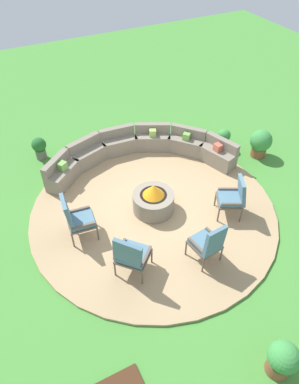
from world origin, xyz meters
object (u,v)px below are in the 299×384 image
Objects in this scene: lounge_chair_front_right at (131,255)px; potted_plant_0 at (282,359)px; curved_stone_bench at (139,151)px; lounge_chair_front_left at (76,218)px; lounge_chair_back_right at (234,196)px; potted_plant_2 at (224,138)px; potted_plant_3 at (261,142)px; fire_pit at (153,200)px; lounge_chair_back_left at (208,243)px; potted_plant_1 at (39,147)px.

lounge_chair_front_right is 3.04m from potted_plant_0.
lounge_chair_front_left reaches higher than curved_stone_bench.
potted_plant_0 is at bearing -176.89° from lounge_chair_back_right.
potted_plant_0 is 6.13m from potted_plant_2.
potted_plant_3 is at bearing -26.62° from lounge_chair_back_right.
fire_pit is at bearing 96.12° from lounge_chair_front_left.
lounge_chair_back_left is 1.32× the size of potted_plant_3.
lounge_chair_front_left is 1.50× the size of potted_plant_0.
lounge_chair_front_right reaches higher than potted_plant_0.
curved_stone_bench is at bearing 135.25° from lounge_chair_front_left.
lounge_chair_front_right is (-1.71, -3.28, 0.28)m from curved_stone_bench.
potted_plant_2 is at bearing -12.66° from curved_stone_bench.
lounge_chair_front_right reaches higher than potted_plant_1.
potted_plant_3 reaches higher than curved_stone_bench.
potted_plant_2 is (2.64, 3.14, -0.25)m from lounge_chair_back_left.
lounge_chair_back_left is at bearing -66.88° from potted_plant_1.
lounge_chair_back_right is 1.57× the size of potted_plant_1.
lounge_chair_front_left is 3.50m from lounge_chair_back_right.
potted_plant_0 is (0.15, -4.10, 0.05)m from fire_pit.
potted_plant_1 is (-2.38, 1.35, 0.01)m from curved_stone_bench.
fire_pit reaches higher than potted_plant_1.
potted_plant_2 is (2.79, 5.46, -0.05)m from potted_plant_0.
lounge_chair_back_right is at bearing -50.75° from potted_plant_1.
lounge_chair_back_right is 1.38× the size of potted_plant_0.
potted_plant_1 is at bearing 66.11° from lounge_chair_back_right.
curved_stone_bench is at bearing 86.42° from potted_plant_0.
curved_stone_bench is 4.20× the size of lounge_chair_front_right.
lounge_chair_back_right is 1.61× the size of potted_plant_2.
lounge_chair_front_left is at bearing -164.17° from potted_plant_2.
potted_plant_2 is at bearing 112.21° from lounge_chair_front_left.
lounge_chair_back_left is (2.11, -1.79, -0.02)m from lounge_chair_front_left.
potted_plant_3 is at bearing -25.45° from potted_plant_1.
potted_plant_2 is (2.94, 1.36, 0.00)m from fire_pit.
lounge_chair_front_right reaches higher than potted_plant_3.
curved_stone_bench is 3.01m from lounge_chair_back_right.
potted_plant_0 is 1.14× the size of potted_plant_1.
lounge_chair_front_left reaches higher than potted_plant_3.
lounge_chair_front_right is at bearing 126.43° from lounge_chair_back_right.
potted_plant_1 is 6.09m from potted_plant_3.
potted_plant_0 is at bearing -102.03° from lounge_chair_back_left.
lounge_chair_front_left is 3.25m from potted_plant_1.
lounge_chair_back_left reaches higher than potted_plant_3.
lounge_chair_back_right is 5.39m from potted_plant_1.
curved_stone_bench reaches higher than potted_plant_1.
lounge_chair_back_right is 3.48m from potted_plant_0.
lounge_chair_back_left is 1.53m from lounge_chair_back_right.
potted_plant_3 is (0.71, -0.72, 0.09)m from potted_plant_2.
fire_pit is at bearing 92.13° from potted_plant_0.
lounge_chair_back_right reaches higher than potted_plant_0.
potted_plant_3 is at bearing 27.32° from lounge_chair_back_left.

